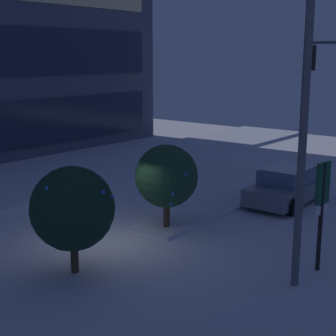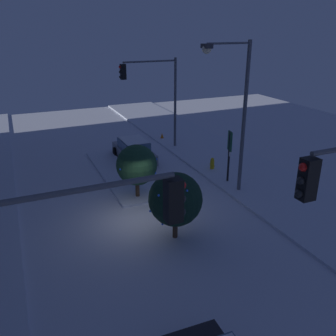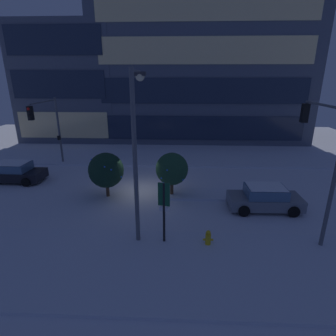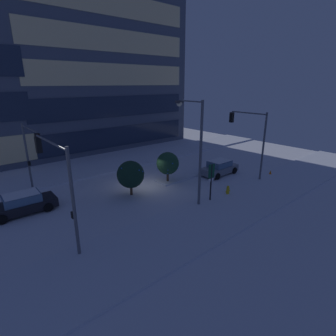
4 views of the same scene
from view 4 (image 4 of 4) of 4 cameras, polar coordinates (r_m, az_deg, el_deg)
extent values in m
plane|color=silver|center=(24.57, -5.16, -3.90)|extent=(52.00, 52.00, 0.00)
cube|color=silver|center=(19.21, 8.91, -10.34)|extent=(52.00, 5.20, 0.14)
cube|color=silver|center=(31.00, -13.69, 0.44)|extent=(52.00, 5.20, 0.14)
cube|color=silver|center=(27.85, 5.47, -1.10)|extent=(9.00, 1.80, 0.14)
cube|color=#4C5466|center=(42.05, -15.65, 21.42)|extent=(25.02, 11.33, 24.27)
cube|color=#232D42|center=(37.55, -10.60, 6.72)|extent=(22.51, 0.10, 2.70)
cube|color=#232D42|center=(37.01, -10.96, 12.88)|extent=(22.51, 0.10, 2.70)
cube|color=#F9E09E|center=(36.90, -11.35, 19.14)|extent=(22.51, 0.10, 2.70)
cube|color=#F9E09E|center=(37.24, -11.76, 25.36)|extent=(22.51, 0.10, 2.70)
cube|color=#F9E09E|center=(38.00, -12.21, 31.40)|extent=(22.51, 0.10, 2.70)
cube|color=slate|center=(27.94, 10.98, -0.29)|extent=(4.27, 1.86, 0.66)
cube|color=slate|center=(27.76, 11.05, 0.90)|extent=(2.31, 1.66, 0.60)
cube|color=white|center=(27.67, 11.09, 1.57)|extent=(2.14, 1.55, 0.04)
sphere|color=#F9E5B2|center=(29.94, 12.59, 0.76)|extent=(0.16, 0.16, 0.16)
sphere|color=#F9E5B2|center=(29.28, 14.51, 0.23)|extent=(0.16, 0.16, 0.16)
cylinder|color=black|center=(29.59, 11.26, 0.30)|extent=(0.66, 0.23, 0.66)
cylinder|color=black|center=(28.59, 14.11, -0.52)|extent=(0.66, 0.23, 0.66)
cylinder|color=black|center=(27.51, 7.68, -0.85)|extent=(0.66, 0.23, 0.66)
cylinder|color=black|center=(26.43, 10.61, -1.79)|extent=(0.66, 0.23, 0.66)
cube|color=black|center=(22.13, -28.78, -7.21)|extent=(4.56, 1.99, 0.66)
cube|color=slate|center=(21.90, -29.02, -5.76)|extent=(2.48, 1.74, 0.60)
cube|color=white|center=(21.78, -29.15, -4.95)|extent=(2.30, 1.63, 0.04)
cylinder|color=black|center=(21.23, -32.17, -9.43)|extent=(0.67, 0.24, 0.66)
cylinder|color=black|center=(21.60, -24.36, -7.73)|extent=(0.67, 0.24, 0.66)
cylinder|color=black|center=(23.28, -25.58, -6.07)|extent=(0.67, 0.24, 0.66)
cylinder|color=#565960|center=(26.08, -28.03, 2.13)|extent=(0.18, 0.18, 5.89)
cylinder|color=#565960|center=(23.54, -27.80, 7.55)|extent=(0.12, 4.19, 0.12)
cube|color=black|center=(21.63, -26.26, 5.40)|extent=(0.32, 0.36, 1.00)
sphere|color=red|center=(21.39, -26.24, 6.16)|extent=(0.20, 0.20, 0.20)
sphere|color=black|center=(21.45, -26.13, 5.32)|extent=(0.20, 0.20, 0.20)
sphere|color=black|center=(21.51, -26.01, 4.49)|extent=(0.20, 0.20, 0.20)
cube|color=black|center=(26.00, -27.74, 0.88)|extent=(0.20, 0.24, 0.36)
cylinder|color=#565960|center=(26.46, 19.82, 4.12)|extent=(0.18, 0.18, 6.54)
cylinder|color=#565960|center=(26.93, 16.97, 11.28)|extent=(0.12, 3.81, 0.12)
cube|color=black|center=(28.07, 13.57, 10.55)|extent=(0.32, 0.36, 1.00)
sphere|color=red|center=(28.15, 13.30, 11.25)|extent=(0.20, 0.20, 0.20)
sphere|color=black|center=(28.18, 13.25, 10.60)|extent=(0.20, 0.20, 0.20)
sphere|color=black|center=(28.22, 13.21, 9.96)|extent=(0.20, 0.20, 0.20)
cylinder|color=#565960|center=(14.63, -19.68, -7.45)|extent=(0.18, 0.18, 6.16)
cylinder|color=#565960|center=(16.05, -24.06, 5.12)|extent=(0.12, 5.04, 0.12)
cube|color=black|center=(18.55, -26.14, 4.48)|extent=(0.32, 0.36, 1.00)
sphere|color=red|center=(18.67, -26.43, 5.52)|extent=(0.20, 0.20, 0.20)
sphere|color=black|center=(18.74, -26.30, 4.57)|extent=(0.20, 0.20, 0.20)
sphere|color=black|center=(18.80, -26.16, 3.62)|extent=(0.20, 0.20, 0.20)
cube|color=black|center=(15.11, -19.72, -9.50)|extent=(0.20, 0.24, 0.36)
cylinder|color=#565960|center=(19.49, 7.02, 2.59)|extent=(0.20, 0.20, 7.98)
cylinder|color=#565960|center=(19.66, 4.86, 14.15)|extent=(0.11, 2.35, 0.10)
cube|color=#333338|center=(20.50, 2.46, 14.07)|extent=(0.56, 0.36, 0.20)
sphere|color=#F9E5B2|center=(20.51, 2.45, 13.70)|extent=(0.44, 0.44, 0.44)
cylinder|color=gold|center=(22.98, 12.76, -4.96)|extent=(0.26, 0.26, 0.68)
sphere|color=gold|center=(22.83, 12.83, -4.01)|extent=(0.22, 0.22, 0.22)
cylinder|color=gold|center=(22.83, 12.49, -5.00)|extent=(0.12, 0.10, 0.10)
cylinder|color=gold|center=(23.10, 13.03, -4.76)|extent=(0.12, 0.10, 0.10)
cylinder|color=black|center=(21.10, 9.23, -3.25)|extent=(0.12, 0.12, 3.12)
cube|color=#144C2D|center=(20.77, 9.36, -0.66)|extent=(0.55, 0.17, 1.11)
cube|color=white|center=(21.01, 9.26, -2.57)|extent=(0.44, 0.14, 0.24)
cylinder|color=#473323|center=(22.70, -7.92, -4.72)|extent=(0.22, 0.22, 0.85)
sphere|color=black|center=(22.21, -8.07, -1.38)|extent=(2.29, 2.29, 2.29)
sphere|color=blue|center=(22.94, -9.46, -3.18)|extent=(0.10, 0.10, 0.10)
sphere|color=blue|center=(21.66, -5.48, -0.76)|extent=(0.10, 0.10, 0.10)
sphere|color=blue|center=(21.35, -6.23, -0.49)|extent=(0.10, 0.10, 0.10)
sphere|color=blue|center=(22.56, -5.28, -1.79)|extent=(0.10, 0.10, 0.10)
sphere|color=blue|center=(23.26, -9.28, -1.53)|extent=(0.10, 0.10, 0.10)
sphere|color=blue|center=(21.46, -9.99, -0.05)|extent=(0.10, 0.10, 0.10)
sphere|color=blue|center=(22.58, -10.32, 0.29)|extent=(0.10, 0.10, 0.10)
cylinder|color=#473323|center=(25.21, -0.07, -2.03)|extent=(0.22, 0.22, 1.00)
sphere|color=#1E4228|center=(24.77, -0.07, 1.02)|extent=(2.12, 2.12, 2.12)
sphere|color=blue|center=(23.80, 1.01, 0.97)|extent=(0.10, 0.10, 0.10)
sphere|color=blue|center=(25.25, -2.22, 1.47)|extent=(0.10, 0.10, 0.10)
sphere|color=blue|center=(24.91, -2.21, -0.18)|extent=(0.10, 0.10, 0.10)
sphere|color=blue|center=(24.25, -0.08, -1.17)|extent=(0.10, 0.10, 0.10)
sphere|color=blue|center=(25.26, -1.59, -0.55)|extent=(0.10, 0.10, 0.10)
sphere|color=blue|center=(25.50, -0.98, -0.51)|extent=(0.10, 0.10, 0.10)
sphere|color=blue|center=(23.91, 0.00, -0.48)|extent=(0.10, 0.10, 0.10)
sphere|color=blue|center=(24.95, 2.09, -0.10)|extent=(0.10, 0.10, 0.10)
cone|color=orange|center=(29.18, 21.19, -0.95)|extent=(0.36, 0.36, 0.55)
camera|label=1|loc=(8.63, -19.80, -5.41)|focal=54.37mm
camera|label=2|loc=(23.57, -44.71, 11.65)|focal=38.79mm
camera|label=3|loc=(16.01, 44.49, 7.67)|focal=28.92mm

